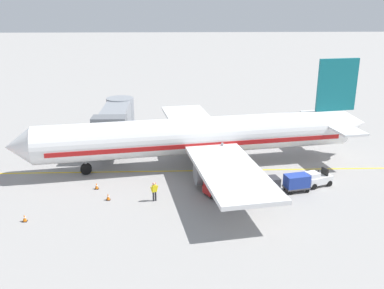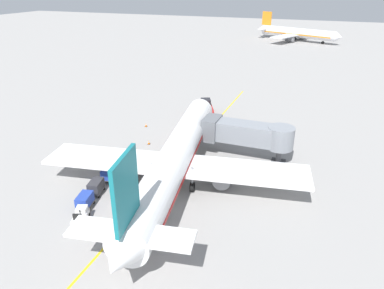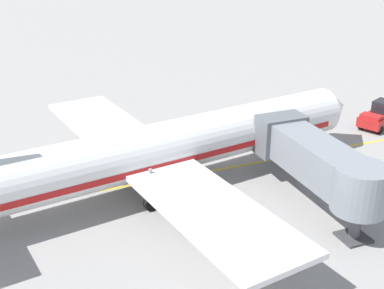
# 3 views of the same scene
# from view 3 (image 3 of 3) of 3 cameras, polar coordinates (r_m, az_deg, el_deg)

# --- Properties ---
(ground_plane) EXTENTS (400.00, 400.00, 0.00)m
(ground_plane) POSITION_cam_3_polar(r_m,az_deg,el_deg) (38.97, -4.90, -4.21)
(ground_plane) COLOR gray
(gate_lead_in_line) EXTENTS (0.24, 80.00, 0.01)m
(gate_lead_in_line) POSITION_cam_3_polar(r_m,az_deg,el_deg) (38.97, -4.90, -4.21)
(gate_lead_in_line) COLOR gold
(gate_lead_in_line) RESTS_ON ground
(parked_airliner) EXTENTS (30.45, 37.24, 10.63)m
(parked_airliner) POSITION_cam_3_polar(r_m,az_deg,el_deg) (36.43, -3.91, -0.66)
(parked_airliner) COLOR white
(parked_airliner) RESTS_ON ground
(jet_bridge) EXTENTS (11.88, 3.50, 4.98)m
(jet_bridge) POSITION_cam_3_polar(r_m,az_deg,el_deg) (35.20, 13.85, -1.75)
(jet_bridge) COLOR gray
(jet_bridge) RESTS_ON ground
(pushback_tractor) EXTENTS (3.85, 4.92, 2.40)m
(pushback_tractor) POSITION_cam_3_polar(r_m,az_deg,el_deg) (52.20, 20.10, 3.01)
(pushback_tractor) COLOR #B21E1E
(pushback_tractor) RESTS_ON ground
(baggage_tug_lead) EXTENTS (2.04, 2.77, 1.62)m
(baggage_tug_lead) POSITION_cam_3_polar(r_m,az_deg,el_deg) (41.11, -20.47, -3.07)
(baggage_tug_lead) COLOR silver
(baggage_tug_lead) RESTS_ON ground
(baggage_tug_trailing) EXTENTS (2.26, 2.77, 1.62)m
(baggage_tug_trailing) POSITION_cam_3_polar(r_m,az_deg,el_deg) (43.44, -8.19, -0.32)
(baggage_tug_trailing) COLOR #B21E1E
(baggage_tug_trailing) RESTS_ON ground
(baggage_cart_front) EXTENTS (1.75, 2.98, 1.58)m
(baggage_cart_front) POSITION_cam_3_polar(r_m,az_deg,el_deg) (43.50, -10.08, -0.08)
(baggage_cart_front) COLOR #4C4C51
(baggage_cart_front) RESTS_ON ground
(baggage_cart_second_in_train) EXTENTS (1.75, 2.98, 1.58)m
(baggage_cart_second_in_train) POSITION_cam_3_polar(r_m,az_deg,el_deg) (42.79, -13.92, -0.83)
(baggage_cart_second_in_train) COLOR #4C4C51
(baggage_cart_second_in_train) RESTS_ON ground
(baggage_cart_third_in_train) EXTENTS (1.75, 2.98, 1.58)m
(baggage_cart_third_in_train) POSITION_cam_3_polar(r_m,az_deg,el_deg) (42.08, -17.53, -1.68)
(baggage_cart_third_in_train) COLOR #4C4C51
(baggage_cart_third_in_train) RESTS_ON ground
(ground_crew_wing_walker) EXTENTS (0.37, 0.70, 1.69)m
(ground_crew_wing_walker) POSITION_cam_3_polar(r_m,az_deg,el_deg) (45.68, -1.89, 1.45)
(ground_crew_wing_walker) COLOR #232328
(ground_crew_wing_walker) RESTS_ON ground
(safety_cone_nose_left) EXTENTS (0.36, 0.36, 0.59)m
(safety_cone_nose_left) POSITION_cam_3_polar(r_m,az_deg,el_deg) (52.56, 7.10, 3.49)
(safety_cone_nose_left) COLOR black
(safety_cone_nose_left) RESTS_ON ground
(safety_cone_nose_right) EXTENTS (0.36, 0.36, 0.59)m
(safety_cone_nose_right) POSITION_cam_3_polar(r_m,az_deg,el_deg) (45.71, 5.61, 0.47)
(safety_cone_nose_right) COLOR black
(safety_cone_nose_right) RESTS_ON ground
(safety_cone_wing_tip) EXTENTS (0.36, 0.36, 0.59)m
(safety_cone_wing_tip) POSITION_cam_3_polar(r_m,az_deg,el_deg) (47.08, 2.81, 1.25)
(safety_cone_wing_tip) COLOR black
(safety_cone_wing_tip) RESTS_ON ground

